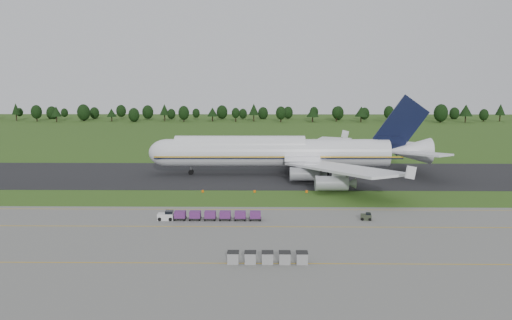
{
  "coord_description": "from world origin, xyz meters",
  "views": [
    {
      "loc": [
        2.71,
        -106.54,
        24.94
      ],
      "look_at": [
        1.33,
        2.0,
        8.19
      ],
      "focal_mm": 35.0,
      "sensor_mm": 36.0,
      "label": 1
    }
  ],
  "objects_px": {
    "baggage_train": "(208,215)",
    "edge_markers": "(255,192)",
    "uld_row": "(268,257)",
    "utility_cart": "(366,217)",
    "aircraft": "(283,152)"
  },
  "relations": [
    {
      "from": "aircraft",
      "to": "baggage_train",
      "type": "xyz_separation_m",
      "value": [
        -15.65,
        -46.82,
        -5.31
      ]
    },
    {
      "from": "baggage_train",
      "to": "uld_row",
      "type": "xyz_separation_m",
      "value": [
        10.67,
        -22.04,
        -0.08
      ]
    },
    {
      "from": "utility_cart",
      "to": "edge_markers",
      "type": "distance_m",
      "value": 31.1
    },
    {
      "from": "aircraft",
      "to": "utility_cart",
      "type": "xyz_separation_m",
      "value": [
        13.36,
        -46.35,
        -5.7
      ]
    },
    {
      "from": "aircraft",
      "to": "edge_markers",
      "type": "relative_size",
      "value": 3.18
    },
    {
      "from": "utility_cart",
      "to": "edge_markers",
      "type": "bearing_deg",
      "value": 132.11
    },
    {
      "from": "aircraft",
      "to": "uld_row",
      "type": "height_order",
      "value": "aircraft"
    },
    {
      "from": "baggage_train",
      "to": "utility_cart",
      "type": "relative_size",
      "value": 9.18
    },
    {
      "from": "baggage_train",
      "to": "edge_markers",
      "type": "xyz_separation_m",
      "value": [
        8.16,
        23.54,
        -0.69
      ]
    },
    {
      "from": "aircraft",
      "to": "baggage_train",
      "type": "distance_m",
      "value": 49.65
    },
    {
      "from": "aircraft",
      "to": "edge_markers",
      "type": "bearing_deg",
      "value": -107.83
    },
    {
      "from": "baggage_train",
      "to": "utility_cart",
      "type": "height_order",
      "value": "baggage_train"
    },
    {
      "from": "baggage_train",
      "to": "utility_cart",
      "type": "bearing_deg",
      "value": 0.93
    },
    {
      "from": "utility_cart",
      "to": "uld_row",
      "type": "relative_size",
      "value": 0.18
    },
    {
      "from": "uld_row",
      "to": "utility_cart",
      "type": "bearing_deg",
      "value": 50.82
    }
  ]
}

